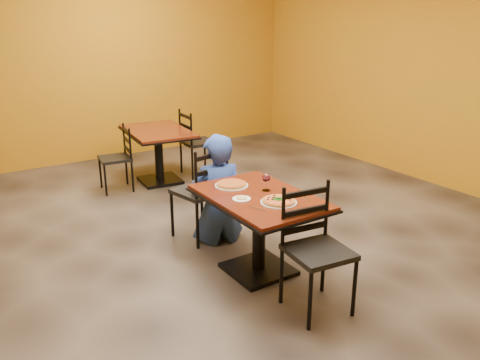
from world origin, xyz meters
TOP-DOWN VIEW (x-y plane):
  - floor at (0.00, 0.00)m, footprint 7.00×8.00m
  - wall_back at (0.00, 4.00)m, footprint 7.00×0.01m
  - wall_right at (3.50, 0.00)m, footprint 0.01×8.00m
  - table_main at (0.00, -0.50)m, footprint 0.83×1.23m
  - table_second at (0.32, 2.37)m, footprint 0.92×1.27m
  - chair_main_near at (0.03, -1.26)m, footprint 0.51×0.51m
  - chair_main_far at (-0.08, 0.46)m, footprint 0.54×0.54m
  - chair_second_left at (-0.32, 2.37)m, footprint 0.44×0.44m
  - chair_second_right at (0.95, 2.37)m, footprint 0.46×0.46m
  - diner at (0.04, 0.31)m, footprint 0.64×0.48m
  - plate_main at (0.03, -0.74)m, footprint 0.31×0.31m
  - pizza_main at (0.03, -0.74)m, footprint 0.28×0.28m
  - plate_far at (-0.07, -0.15)m, footprint 0.31×0.31m
  - pizza_far at (-0.07, -0.15)m, footprint 0.28×0.28m
  - side_plate at (-0.19, -0.50)m, footprint 0.16×0.16m
  - dip at (-0.19, -0.50)m, footprint 0.09×0.09m
  - wine_glass at (0.12, -0.43)m, footprint 0.08×0.08m
  - fork at (-0.20, -0.76)m, footprint 0.07×0.19m
  - knife at (0.29, -0.78)m, footprint 0.07×0.21m

SIDE VIEW (x-z plane):
  - floor at x=0.00m, z-range -0.01..0.01m
  - chair_second_left at x=-0.32m, z-range 0.00..0.87m
  - chair_second_right at x=0.95m, z-range 0.00..0.96m
  - chair_main_near at x=0.03m, z-range 0.00..1.01m
  - chair_main_far at x=-0.08m, z-range 0.00..1.02m
  - table_second at x=0.32m, z-range 0.18..0.93m
  - table_main at x=0.00m, z-range 0.18..0.93m
  - diner at x=0.04m, z-range 0.00..1.14m
  - fork at x=-0.20m, z-range 0.75..0.75m
  - knife at x=0.29m, z-range 0.75..0.75m
  - plate_main at x=0.03m, z-range 0.75..0.76m
  - plate_far at x=-0.07m, z-range 0.75..0.76m
  - side_plate at x=-0.19m, z-range 0.75..0.76m
  - dip at x=-0.19m, z-range 0.76..0.77m
  - pizza_main at x=0.03m, z-range 0.76..0.78m
  - pizza_far at x=-0.07m, z-range 0.76..0.78m
  - wine_glass at x=0.12m, z-range 0.75..0.93m
  - wall_back at x=0.00m, z-range 0.00..3.00m
  - wall_right at x=3.50m, z-range 0.00..3.00m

